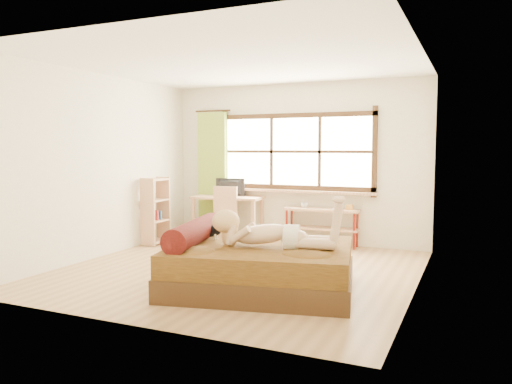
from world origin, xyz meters
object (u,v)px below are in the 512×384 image
at_px(kitten, 210,229).
at_px(chair, 223,212).
at_px(desk, 228,202).
at_px(bookshelf, 156,210).
at_px(woman, 272,220).
at_px(pipe_shelf, 322,218).
at_px(bed, 257,265).

xyz_separation_m(kitten, chair, (-0.97, 2.18, -0.10)).
xyz_separation_m(desk, bookshelf, (-0.93, -0.85, -0.10)).
distance_m(woman, chair, 2.98).
height_order(woman, desk, woman).
height_order(pipe_shelf, bookshelf, bookshelf).
xyz_separation_m(bed, bookshelf, (-2.66, 1.80, 0.29)).
bearing_deg(pipe_shelf, chair, -163.69).
distance_m(desk, bookshelf, 1.26).
relative_size(kitten, pipe_shelf, 0.25).
xyz_separation_m(woman, bookshelf, (-2.86, 1.84, -0.25)).
distance_m(desk, pipe_shelf, 1.71).
height_order(kitten, chair, chair).
bearing_deg(woman, pipe_shelf, 82.63).
relative_size(bed, pipe_shelf, 1.88).
height_order(woman, pipe_shelf, woman).
bearing_deg(woman, kitten, 157.93).
bearing_deg(kitten, desk, 100.36).
distance_m(bed, woman, 0.57).
relative_size(woman, desk, 1.12).
bearing_deg(bookshelf, kitten, -40.87).
height_order(bed, woman, woman).
distance_m(woman, desk, 3.32).
bearing_deg(chair, woman, -56.33).
height_order(chair, pipe_shelf, chair).
relative_size(kitten, desk, 0.24).
bearing_deg(bed, woman, -23.43).
height_order(desk, bookshelf, bookshelf).
xyz_separation_m(desk, pipe_shelf, (1.69, 0.12, -0.21)).
bearing_deg(pipe_shelf, woman, -85.60).
xyz_separation_m(desk, chair, (0.09, -0.36, -0.13)).
bearing_deg(kitten, woman, -22.07).
bearing_deg(desk, chair, -80.21).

